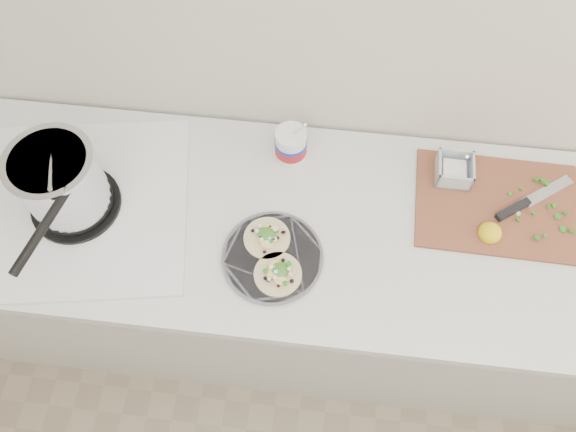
# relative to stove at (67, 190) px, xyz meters

# --- Properties ---
(counter) EXTENTS (2.44, 0.66, 0.90)m
(counter) POSITION_rel_stove_xyz_m (0.67, 0.04, -0.54)
(counter) COLOR beige
(counter) RESTS_ON ground
(stove) EXTENTS (0.69, 0.65, 0.29)m
(stove) POSITION_rel_stove_xyz_m (0.00, 0.00, 0.00)
(stove) COLOR silver
(stove) RESTS_ON counter
(taco_plate) EXTENTS (0.27, 0.27, 0.04)m
(taco_plate) POSITION_rel_stove_xyz_m (0.56, -0.09, -0.08)
(taco_plate) COLOR #58575E
(taco_plate) RESTS_ON counter
(tub) EXTENTS (0.09, 0.09, 0.21)m
(tub) POSITION_rel_stove_xyz_m (0.57, 0.24, -0.03)
(tub) COLOR white
(tub) RESTS_ON counter
(cutboard) EXTENTS (0.46, 0.32, 0.07)m
(cutboard) POSITION_rel_stove_xyz_m (1.15, 0.15, -0.08)
(cutboard) COLOR brown
(cutboard) RESTS_ON counter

